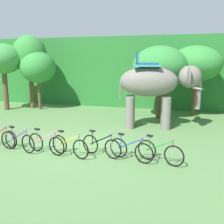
{
  "coord_description": "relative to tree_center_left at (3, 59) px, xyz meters",
  "views": [
    {
      "loc": [
        4.14,
        -9.11,
        3.4
      ],
      "look_at": [
        1.26,
        1.0,
        1.3
      ],
      "focal_mm": 41.76,
      "sensor_mm": 36.0,
      "label": 1
    }
  ],
  "objects": [
    {
      "name": "bike_pink",
      "position": [
        7.1,
        -7.01,
        -3.06
      ],
      "size": [
        1.68,
        0.56,
        0.92
      ],
      "color": "black",
      "rests_on": "ground"
    },
    {
      "name": "foliage_hedge",
      "position": [
        7.83,
        6.01,
        -0.92
      ],
      "size": [
        36.0,
        6.0,
        5.06
      ],
      "primitive_type": "cube",
      "color": "#28702D",
      "rests_on": "ground"
    },
    {
      "name": "tree_far_right",
      "position": [
        2.14,
        0.78,
        -0.55
      ],
      "size": [
        2.43,
        2.43,
        3.98
      ],
      "color": "brown",
      "rests_on": "ground"
    },
    {
      "name": "elephant",
      "position": [
        10.49,
        -2.06,
        -1.24
      ],
      "size": [
        4.23,
        2.25,
        3.78
      ],
      "color": "slate",
      "rests_on": "ground"
    },
    {
      "name": "tree_left",
      "position": [
        1.35,
        1.11,
        0.28
      ],
      "size": [
        2.36,
        2.36,
        5.11
      ],
      "color": "brown",
      "rests_on": "ground"
    },
    {
      "name": "tree_right",
      "position": [
        12.45,
        1.48,
        -0.27
      ],
      "size": [
        3.13,
        3.13,
        4.26
      ],
      "color": "brown",
      "rests_on": "ground"
    },
    {
      "name": "bike_black",
      "position": [
        9.15,
        -6.71,
        -3.06
      ],
      "size": [
        1.64,
        0.68,
        0.92
      ],
      "color": "black",
      "rests_on": "ground"
    },
    {
      "name": "bike_purple",
      "position": [
        5.97,
        -7.03,
        -3.06
      ],
      "size": [
        1.65,
        0.66,
        0.92
      ],
      "color": "black",
      "rests_on": "ground"
    },
    {
      "name": "tree_far_left",
      "position": [
        10.44,
        0.26,
        -0.46
      ],
      "size": [
        3.2,
        3.2,
        4.22
      ],
      "color": "brown",
      "rests_on": "ground"
    },
    {
      "name": "bike_blue",
      "position": [
        10.26,
        -6.83,
        -3.06
      ],
      "size": [
        1.64,
        0.68,
        0.92
      ],
      "color": "black",
      "rests_on": "ground"
    },
    {
      "name": "bike_green",
      "position": [
        11.24,
        -6.78,
        -3.06
      ],
      "size": [
        1.62,
        0.73,
        0.92
      ],
      "color": "black",
      "rests_on": "ground"
    },
    {
      "name": "ground_plane",
      "position": [
        7.83,
        -6.07,
        -3.45
      ],
      "size": [
        80.0,
        80.0,
        0.0
      ],
      "primitive_type": "plane",
      "color": "#567F47"
    },
    {
      "name": "tree_center_left",
      "position": [
        0.0,
        0.0,
        0.0
      ],
      "size": [
        2.59,
        2.59,
        4.5
      ],
      "color": "brown",
      "rests_on": "ground"
    },
    {
      "name": "bike_yellow",
      "position": [
        8.08,
        -7.05,
        -3.06
      ],
      "size": [
        1.65,
        0.67,
        0.92
      ],
      "color": "black",
      "rests_on": "ground"
    }
  ]
}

